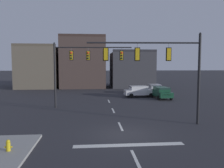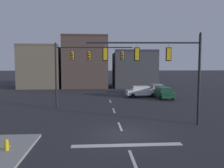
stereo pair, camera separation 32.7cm
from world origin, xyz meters
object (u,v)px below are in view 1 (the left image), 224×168
(car_lot_farside, at_px, (139,91))
(car_lot_middle, at_px, (155,89))
(fire_hydrant, at_px, (8,148))
(car_lot_nearside, at_px, (161,92))
(signal_mast_far_side, at_px, (81,61))
(signal_mast_near_side, at_px, (163,62))

(car_lot_farside, bearing_deg, car_lot_middle, 42.24)
(fire_hydrant, bearing_deg, car_lot_farside, 61.25)
(car_lot_nearside, relative_size, car_lot_farside, 1.00)
(signal_mast_far_side, height_order, car_lot_middle, signal_mast_far_side)
(signal_mast_near_side, xyz_separation_m, car_lot_farside, (1.44, 15.28, -3.95))
(signal_mast_far_side, distance_m, car_lot_middle, 15.74)
(signal_mast_near_side, height_order, signal_mast_far_side, signal_mast_near_side)
(car_lot_middle, bearing_deg, fire_hydrant, -121.57)
(signal_mast_far_side, height_order, fire_hydrant, signal_mast_far_side)
(car_lot_middle, bearing_deg, signal_mast_near_side, -103.91)
(car_lot_nearside, bearing_deg, car_lot_farside, 145.10)
(signal_mast_far_side, relative_size, car_lot_farside, 1.83)
(signal_mast_far_side, xyz_separation_m, fire_hydrant, (-3.20, -12.60, -4.69))
(signal_mast_far_side, bearing_deg, fire_hydrant, -104.25)
(signal_mast_near_side, height_order, car_lot_nearside, signal_mast_near_side)
(car_lot_middle, bearing_deg, car_lot_nearside, -94.36)
(car_lot_nearside, bearing_deg, signal_mast_far_side, -151.11)
(car_lot_farside, relative_size, fire_hydrant, 6.06)
(car_lot_middle, relative_size, fire_hydrant, 6.04)
(signal_mast_near_side, xyz_separation_m, signal_mast_far_side, (-6.52, 7.55, 0.21))
(car_lot_farside, bearing_deg, fire_hydrant, -118.75)
(signal_mast_near_side, relative_size, fire_hydrant, 11.55)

